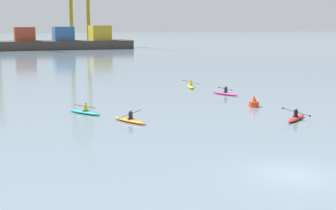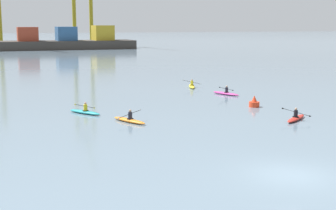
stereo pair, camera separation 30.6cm
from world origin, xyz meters
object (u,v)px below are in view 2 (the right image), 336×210
container_barge (67,41)px  kayak_teal (85,112)px  kayak_red (296,118)px  channel_buoy (254,103)px  kayak_magenta (226,93)px  kayak_yellow (192,86)px  kayak_orange (129,120)px

container_barge → kayak_teal: bearing=-97.1°
container_barge → kayak_red: container_barge is taller
channel_buoy → kayak_magenta: channel_buoy is taller
channel_buoy → kayak_teal: size_ratio=0.31×
container_barge → kayak_teal: 103.97m
kayak_magenta → container_barge: bearing=91.4°
container_barge → kayak_yellow: container_barge is taller
container_barge → kayak_magenta: container_barge is taller
kayak_magenta → kayak_teal: 16.33m
channel_buoy → kayak_red: bearing=-90.0°
kayak_orange → kayak_magenta: bearing=38.3°
channel_buoy → kayak_red: 6.20m
kayak_magenta → kayak_red: size_ratio=1.11×
kayak_magenta → kayak_yellow: (-1.06, 6.49, 0.00)m
kayak_teal → kayak_red: size_ratio=1.04×
kayak_yellow → kayak_orange: same height
kayak_red → kayak_orange: 12.38m
channel_buoy → kayak_teal: channel_buoy is taller
channel_buoy → kayak_red: channel_buoy is taller
kayak_magenta → kayak_red: same height
kayak_red → kayak_teal: bearing=151.2°
kayak_teal → container_barge: bearing=82.9°
channel_buoy → kayak_yellow: (-0.11, 13.86, -0.19)m
container_barge → kayak_red: (1.50, -111.05, -2.12)m
kayak_teal → kayak_yellow: kayak_teal is taller
kayak_red → kayak_yellow: same height
channel_buoy → kayak_teal: (-14.37, 1.70, -0.19)m
kayak_magenta → kayak_orange: same height
kayak_teal → kayak_orange: 5.09m
channel_buoy → kayak_teal: 14.47m
kayak_magenta → kayak_red: (-0.95, -13.57, -0.00)m
kayak_red → kayak_orange: bearing=163.8°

